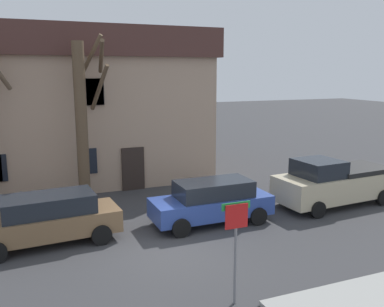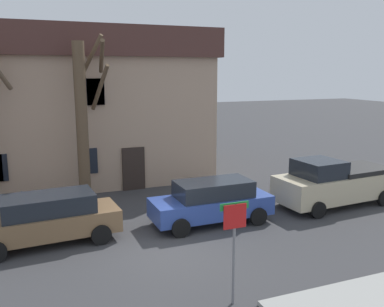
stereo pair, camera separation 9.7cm
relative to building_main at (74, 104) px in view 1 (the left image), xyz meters
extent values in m
plane|color=#38383A|center=(1.46, -11.57, -3.97)|extent=(120.00, 120.00, 0.00)
cube|color=tan|center=(0.00, 0.00, -0.77)|extent=(13.27, 7.84, 6.40)
cube|color=#4C2D28|center=(0.00, 0.00, 3.14)|extent=(13.77, 8.34, 1.43)
cube|color=#2D231E|center=(2.17, -3.96, -2.92)|extent=(1.10, 0.12, 2.10)
cube|color=black|center=(0.05, -3.95, -2.37)|extent=(0.80, 0.08, 1.20)
cube|color=black|center=(0.49, -3.95, 0.83)|extent=(0.80, 0.08, 1.20)
cube|color=black|center=(0.50, -3.95, 0.83)|extent=(0.80, 0.08, 1.20)
cylinder|color=brown|center=(-0.32, -5.18, -0.50)|extent=(0.51, 0.51, 6.95)
cylinder|color=brown|center=(0.20, -4.73, 2.26)|extent=(1.13, 1.27, 2.07)
cylinder|color=brown|center=(0.54, -4.97, 1.04)|extent=(0.62, 1.90, 2.04)
cylinder|color=brown|center=(0.62, -5.28, 2.35)|extent=(0.39, 2.00, 1.36)
cube|color=brown|center=(-2.12, -9.27, -3.28)|extent=(4.86, 2.06, 0.75)
cube|color=#1E232B|center=(-2.03, -9.26, -2.59)|extent=(3.04, 1.73, 0.62)
cylinder|color=black|center=(-0.45, -10.03, -3.63)|extent=(0.69, 0.27, 0.68)
cylinder|color=black|center=(-0.57, -8.29, -3.63)|extent=(0.69, 0.27, 0.68)
cube|color=#2D4799|center=(3.79, -9.57, -3.29)|extent=(4.61, 1.75, 0.72)
cube|color=#1E232B|center=(3.88, -9.57, -2.62)|extent=(2.86, 1.53, 0.62)
cylinder|color=black|center=(2.24, -10.44, -3.63)|extent=(0.68, 0.23, 0.68)
cylinder|color=black|center=(2.22, -8.73, -3.63)|extent=(0.68, 0.23, 0.68)
cylinder|color=black|center=(5.36, -10.41, -3.63)|extent=(0.68, 0.23, 0.68)
cylinder|color=black|center=(5.35, -8.70, -3.63)|extent=(0.68, 0.23, 0.68)
cube|color=#C6B793|center=(9.71, -9.50, -3.13)|extent=(5.53, 2.39, 1.06)
cube|color=#1E232B|center=(8.74, -9.56, -2.25)|extent=(1.85, 1.90, 0.70)
cube|color=black|center=(10.89, -9.42, -2.50)|extent=(2.94, 2.13, 0.20)
cylinder|color=black|center=(7.94, -10.63, -3.63)|extent=(0.69, 0.27, 0.68)
cylinder|color=black|center=(7.80, -8.61, -3.63)|extent=(0.69, 0.27, 0.68)
cylinder|color=black|center=(11.61, -10.38, -3.63)|extent=(0.69, 0.27, 0.68)
cylinder|color=black|center=(11.47, -8.36, -3.63)|extent=(0.69, 0.27, 0.68)
cylinder|color=slate|center=(1.98, -14.93, -2.67)|extent=(0.07, 0.07, 2.60)
cube|color=red|center=(1.98, -14.95, -1.67)|extent=(0.60, 0.03, 0.60)
cube|color=#1E8C38|center=(1.98, -14.91, -1.42)|extent=(0.76, 0.02, 0.18)
torus|color=black|center=(-2.22, -5.93, -3.62)|extent=(0.71, 0.16, 0.71)
torus|color=black|center=(-3.25, -6.10, -3.62)|extent=(0.71, 0.16, 0.71)
cylinder|color=#1E4C8C|center=(-2.74, -6.02, -3.40)|extent=(0.99, 0.20, 0.19)
cylinder|color=#1E4C8C|center=(-2.94, -6.05, -3.17)|extent=(0.09, 0.05, 0.45)
camera|label=1|loc=(-2.57, -23.36, 1.74)|focal=38.99mm
camera|label=2|loc=(-2.48, -23.39, 1.74)|focal=38.99mm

